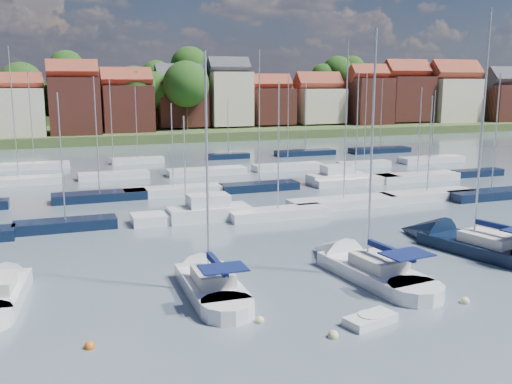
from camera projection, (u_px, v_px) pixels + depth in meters
name	position (u px, v px, depth m)	size (l,w,h in m)	color
ground	(208.00, 180.00, 69.84)	(260.00, 260.00, 0.00)	#44525D
sailboat_left	(206.00, 281.00, 33.43)	(2.97, 10.77, 14.63)	silver
sailboat_centre	(358.00, 266.00, 36.12)	(4.61, 12.23, 16.19)	silver
sailboat_navy	(459.00, 242.00, 41.36)	(6.77, 13.53, 18.05)	black
sailboat_far	(3.00, 290.00, 32.03)	(3.69, 10.09, 13.14)	silver
tender	(370.00, 320.00, 28.28)	(2.94, 1.91, 0.58)	silver
buoy_a	(90.00, 348.00, 25.73)	(0.48, 0.48, 0.48)	#D85914
buoy_b	(333.00, 337.00, 26.82)	(0.51, 0.51, 0.51)	beige
buoy_c	(260.00, 323.00, 28.47)	(0.46, 0.46, 0.46)	beige
buoy_d	(465.00, 303.00, 30.97)	(0.50, 0.50, 0.50)	beige
buoy_e	(343.00, 253.00, 40.09)	(0.45, 0.45, 0.45)	beige
marina_field	(235.00, 182.00, 65.90)	(79.62, 41.41, 15.93)	silver
far_shore_town	(128.00, 108.00, 155.36)	(212.46, 90.00, 22.27)	#404E27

